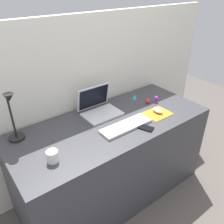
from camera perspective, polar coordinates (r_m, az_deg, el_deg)
ground_plane at (r=2.29m, az=-0.05°, el=-18.34°), size 6.00×6.00×0.00m
back_wall at (r=2.07m, az=-6.33°, el=2.01°), size 2.77×0.05×1.48m
desk at (r=2.02m, az=-0.05°, el=-11.37°), size 1.57×0.67×0.74m
laptop at (r=1.91m, az=-3.34°, el=1.37°), size 0.30×0.25×0.21m
keyboard at (r=1.74m, az=3.42°, el=-3.42°), size 0.41×0.13×0.02m
mousepad at (r=1.94m, az=10.94°, el=-0.37°), size 0.21×0.17×0.00m
mouse at (r=1.95m, az=11.05°, el=0.35°), size 0.06×0.10×0.03m
cell_phone at (r=1.75m, az=7.95°, el=-3.77°), size 0.11×0.14×0.01m
desk_lamp at (r=1.64m, az=-22.94°, el=-1.49°), size 0.11×0.15×0.36m
coffee_mug at (r=1.47m, az=-14.25°, el=-10.40°), size 0.07×0.07×0.08m
toy_figurine_cyan at (r=2.14m, az=5.51°, el=3.75°), size 0.04×0.04×0.05m
toy_figurine_red at (r=2.09m, az=8.70°, el=2.65°), size 0.04×0.04×0.04m
toy_figurine_purple at (r=2.11m, az=10.65°, el=3.09°), size 0.03×0.03×0.06m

